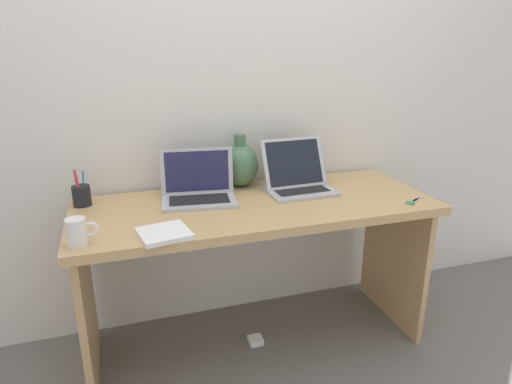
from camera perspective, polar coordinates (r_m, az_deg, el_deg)
The scene contains 11 objects.
ground_plane at distance 2.42m, azimuth 0.00°, elevation -18.29°, with size 6.00×6.00×0.00m, color slate.
back_wall at distance 2.29m, azimuth -2.83°, elevation 12.26°, with size 4.40×0.04×2.40m, color silver.
desk at distance 2.12m, azimuth 0.00°, elevation -5.25°, with size 1.63×0.64×0.75m.
laptop_left at distance 2.09m, azimuth -7.34°, elevation 0.67°, with size 0.36×0.26×0.23m.
laptop_right at distance 2.22m, azimuth 5.22°, elevation 1.88°, with size 0.33×0.27×0.25m.
green_vase at distance 2.26m, azimuth -2.03°, elevation 3.49°, with size 0.18×0.18×0.27m.
notebook_stack at distance 1.75m, azimuth -11.57°, elevation -5.13°, with size 0.18×0.18×0.02m, color white.
coffee_mug at distance 1.74m, azimuth -21.70°, elevation -4.73°, with size 0.11×0.07×0.10m.
pen_cup at distance 2.15m, azimuth -21.24°, elevation -0.38°, with size 0.08×0.08×0.17m.
scissors at distance 2.18m, azimuth 19.25°, elevation -1.14°, with size 0.14×0.10×0.01m.
power_brick at distance 2.40m, azimuth -0.07°, elevation -18.28°, with size 0.07×0.07×0.03m, color white.
Camera 1 is at (-0.59, -1.84, 1.46)m, focal length 31.56 mm.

